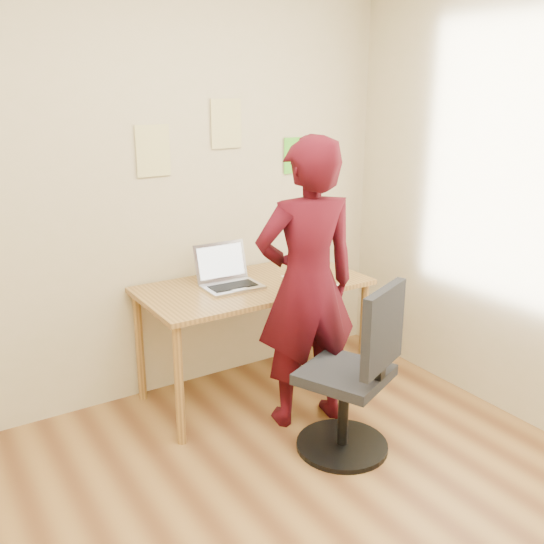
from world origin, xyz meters
TOP-DOWN VIEW (x-y plane):
  - room at (0.00, 0.00)m, footprint 3.58×3.58m
  - desk at (0.58, 1.38)m, footprint 1.40×0.70m
  - laptop at (0.43, 1.43)m, footprint 0.35×0.31m
  - paper_sheet at (0.91, 1.25)m, footprint 0.26×0.35m
  - phone at (0.84, 1.17)m, footprint 0.08×0.13m
  - wall_note_left at (0.11, 1.74)m, footprint 0.21×0.00m
  - wall_note_mid at (0.60, 1.74)m, footprint 0.21×0.00m
  - wall_note_right at (1.13, 1.74)m, footprint 0.18×0.00m
  - office_chair at (0.68, 0.51)m, footprint 0.56×0.57m
  - person at (0.67, 0.94)m, footprint 0.68×0.51m

SIDE VIEW (x-z plane):
  - office_chair at x=0.68m, z-range -0.07..0.90m
  - desk at x=0.58m, z-range 0.28..1.02m
  - paper_sheet at x=0.91m, z-range 0.74..0.74m
  - phone at x=0.84m, z-range 0.74..0.75m
  - laptop at x=0.43m, z-range 0.67..0.92m
  - person at x=0.67m, z-range 0.00..1.67m
  - room at x=0.00m, z-range -0.04..2.74m
  - wall_note_right at x=1.13m, z-range 1.34..1.58m
  - wall_note_left at x=0.11m, z-range 1.40..1.70m
  - wall_note_mid at x=0.60m, z-range 1.53..1.83m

